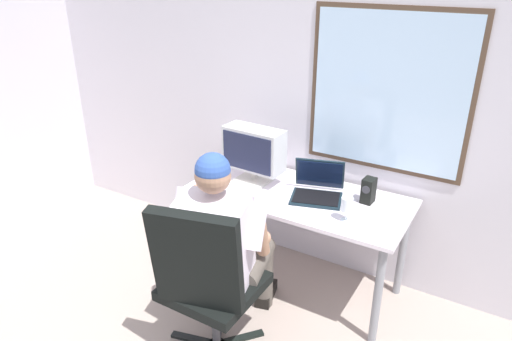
{
  "coord_description": "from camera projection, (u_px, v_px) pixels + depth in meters",
  "views": [
    {
      "loc": [
        0.87,
        -0.77,
        2.11
      ],
      "look_at": [
        -0.38,
        1.32,
        1.02
      ],
      "focal_mm": 32.55,
      "sensor_mm": 36.0,
      "label": 1
    }
  ],
  "objects": [
    {
      "name": "crt_monitor",
      "position": [
        254.0,
        150.0,
        3.15
      ],
      "size": [
        0.43,
        0.2,
        0.39
      ],
      "color": "beige",
      "rests_on": "desk"
    },
    {
      "name": "wine_glass",
      "position": [
        347.0,
        206.0,
        2.71
      ],
      "size": [
        0.07,
        0.07,
        0.15
      ],
      "color": "silver",
      "rests_on": "desk"
    },
    {
      "name": "office_chair",
      "position": [
        206.0,
        278.0,
        2.46
      ],
      "size": [
        0.59,
        0.6,
        1.04
      ],
      "color": "black",
      "rests_on": "ground"
    },
    {
      "name": "person_seated",
      "position": [
        224.0,
        241.0,
        2.66
      ],
      "size": [
        0.62,
        0.82,
        1.24
      ],
      "color": "#544D45",
      "rests_on": "ground"
    },
    {
      "name": "desk",
      "position": [
        298.0,
        206.0,
        3.1
      ],
      "size": [
        1.45,
        0.67,
        0.72
      ],
      "color": "gray",
      "rests_on": "ground"
    },
    {
      "name": "wall_rear",
      "position": [
        370.0,
        98.0,
        2.98
      ],
      "size": [
        5.71,
        0.08,
        2.63
      ],
      "color": "silver",
      "rests_on": "ground"
    },
    {
      "name": "laptop",
      "position": [
        318.0,
        187.0,
        3.02
      ],
      "size": [
        0.39,
        0.38,
        0.23
      ],
      "color": "black",
      "rests_on": "desk"
    },
    {
      "name": "desk_speaker",
      "position": [
        368.0,
        191.0,
        2.92
      ],
      "size": [
        0.08,
        0.1,
        0.17
      ],
      "color": "black",
      "rests_on": "desk"
    }
  ]
}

